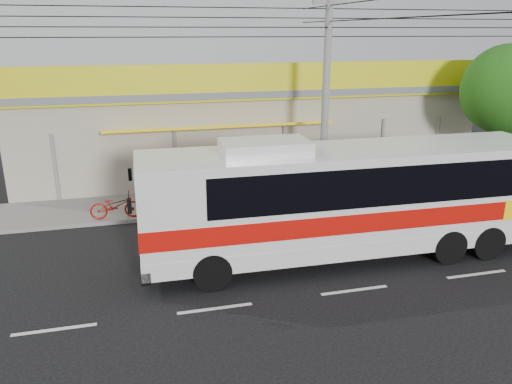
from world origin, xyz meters
TOP-DOWN VIEW (x-y plane):
  - ground at (0.00, 0.00)m, footprint 120.00×120.00m
  - sidewalk at (0.00, 6.00)m, footprint 30.00×3.20m
  - lane_markings at (0.00, -2.50)m, footprint 50.00×0.12m
  - storefront_building at (-0.01, 11.54)m, footprint 22.60×9.20m
  - coach_bus at (0.83, -0.31)m, footprint 12.95×2.94m
  - motorbike_red at (-6.59, 4.70)m, footprint 1.95×0.73m
  - utility_pole at (1.76, 4.60)m, footprint 34.00×14.00m
  - tree_near at (10.48, 4.74)m, footprint 3.94×3.94m

SIDE VIEW (x-z plane):
  - ground at x=0.00m, z-range 0.00..0.00m
  - lane_markings at x=0.00m, z-range -0.01..0.01m
  - sidewalk at x=0.00m, z-range 0.00..0.15m
  - motorbike_red at x=-6.59m, z-range 0.15..1.16m
  - coach_bus at x=0.83m, z-range 0.14..4.12m
  - storefront_building at x=-0.01m, z-range -0.55..5.15m
  - tree_near at x=10.48m, z-range 1.15..7.69m
  - utility_pole at x=1.76m, z-range 2.90..11.82m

